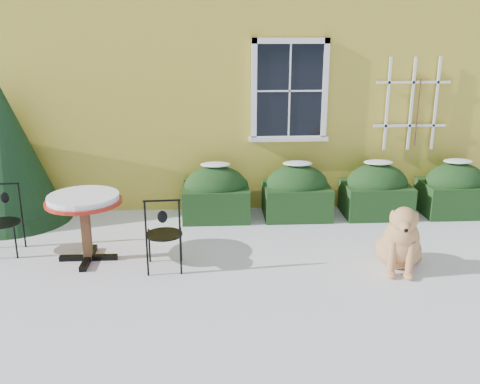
{
  "coord_description": "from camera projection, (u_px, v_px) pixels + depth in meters",
  "views": [
    {
      "loc": [
        -0.37,
        -5.59,
        2.92
      ],
      "look_at": [
        0.0,
        1.0,
        0.9
      ],
      "focal_mm": 40.0,
      "sensor_mm": 36.0,
      "label": 1
    }
  ],
  "objects": [
    {
      "name": "ground",
      "position": [
        245.0,
        291.0,
        6.22
      ],
      "size": [
        80.0,
        80.0,
        0.0
      ],
      "primitive_type": "plane",
      "color": "white",
      "rests_on": "ground"
    },
    {
      "name": "house",
      "position": [
        225.0,
        15.0,
        11.96
      ],
      "size": [
        12.4,
        8.4,
        6.4
      ],
      "color": "yellow",
      "rests_on": "ground"
    },
    {
      "name": "hedge_row",
      "position": [
        337.0,
        192.0,
        8.62
      ],
      "size": [
        4.95,
        0.8,
        0.91
      ],
      "color": "black",
      "rests_on": "ground"
    },
    {
      "name": "evergreen_shrub",
      "position": [
        8.0,
        166.0,
        8.28
      ],
      "size": [
        1.82,
        1.82,
        2.21
      ],
      "rotation": [
        0.0,
        0.0,
        -0.21
      ],
      "color": "black",
      "rests_on": "ground"
    },
    {
      "name": "bistro_table",
      "position": [
        84.0,
        206.0,
        6.83
      ],
      "size": [
        0.97,
        0.97,
        0.9
      ],
      "rotation": [
        0.0,
        0.0,
        -0.07
      ],
      "color": "black",
      "rests_on": "ground"
    },
    {
      "name": "patio_chair_near",
      "position": [
        164.0,
        233.0,
        6.64
      ],
      "size": [
        0.47,
        0.47,
        0.98
      ],
      "rotation": [
        0.0,
        0.0,
        3.19
      ],
      "color": "black",
      "rests_on": "ground"
    },
    {
      "name": "patio_chair_far",
      "position": [
        4.0,
        220.0,
        7.17
      ],
      "size": [
        0.45,
        0.45,
        0.94
      ],
      "rotation": [
        0.0,
        0.0,
        0.05
      ],
      "color": "black",
      "rests_on": "ground"
    },
    {
      "name": "dog",
      "position": [
        400.0,
        242.0,
        6.67
      ],
      "size": [
        0.72,
        0.97,
        0.92
      ],
      "rotation": [
        0.0,
        0.0,
        -0.25
      ],
      "color": "tan",
      "rests_on": "ground"
    }
  ]
}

